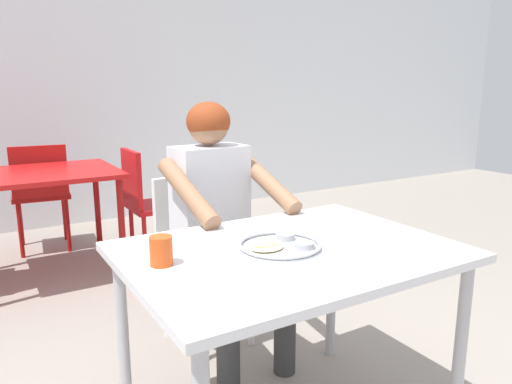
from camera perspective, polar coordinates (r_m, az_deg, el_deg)
The scene contains 9 objects.
back_wall at distance 4.89m, azimuth -20.61°, elevation 16.45°, with size 12.00×0.12×3.40m, color silver.
table_foreground at distance 1.71m, azimuth 3.90°, elevation -9.02°, with size 1.12×0.82×0.74m.
thali_tray at distance 1.68m, azimuth 2.94°, elevation -6.26°, with size 0.29×0.29×0.03m.
drinking_cup at distance 1.54m, azimuth -11.16°, elevation -6.73°, with size 0.07×0.07×0.09m.
chair_foreground at distance 2.50m, azimuth -6.74°, elevation -6.52°, with size 0.42×0.43×0.84m.
diner_foreground at distance 2.24m, azimuth -4.35°, elevation -2.25°, with size 0.51×0.57×1.22m.
table_background_red at distance 3.51m, azimuth -23.47°, elevation 0.84°, with size 0.90×0.80×0.74m.
chair_red_right at distance 3.63m, azimuth -12.88°, elevation -0.71°, with size 0.39×0.39×0.85m.
chair_red_far at distance 4.11m, azimuth -24.12°, elevation 0.32°, with size 0.46×0.45×0.86m.
Camera 1 is at (-0.95, -1.24, 1.28)m, focal length 33.82 mm.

